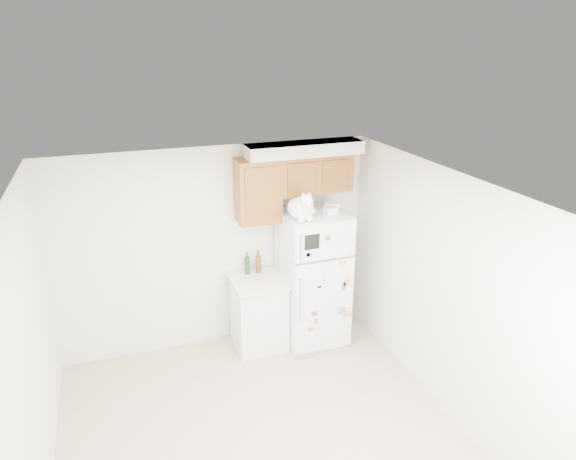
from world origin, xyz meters
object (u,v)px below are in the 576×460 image
cat (302,208)px  bottle_green (247,263)px  storage_box_front (331,211)px  refrigerator (313,278)px  bottle_amber (258,261)px  base_counter (259,312)px  storage_box_back (332,206)px

cat → bottle_green: bearing=143.5°
storage_box_front → bottle_green: size_ratio=0.51×
refrigerator → bottle_amber: refrigerator is taller
base_counter → storage_box_front: 1.55m
refrigerator → storage_box_front: (0.15, -0.12, 0.89)m
storage_box_front → bottle_amber: size_ratio=0.50×
refrigerator → bottle_amber: bearing=158.6°
refrigerator → storage_box_back: bearing=5.1°
refrigerator → cat: bearing=-144.4°
bottle_amber → bottle_green: bearing=177.4°
storage_box_front → storage_box_back: bearing=50.2°
refrigerator → bottle_green: 0.84m
storage_box_back → bottle_green: bearing=-170.6°
refrigerator → cat: size_ratio=3.24×
base_counter → bottle_green: bearing=113.7°
cat → bottle_green: cat is taller
refrigerator → base_counter: bearing=173.9°
base_counter → storage_box_front: size_ratio=6.13×
refrigerator → storage_box_back: size_ratio=9.44×
storage_box_back → bottle_green: storage_box_back is taller
storage_box_back → bottle_green: (-1.00, 0.23, -0.68)m
base_counter → storage_box_back: size_ratio=5.11×
refrigerator → bottle_green: size_ratio=5.79×
base_counter → bottle_green: (-0.08, 0.18, 0.60)m
bottle_green → bottle_amber: 0.14m
refrigerator → cat: 1.02m
refrigerator → storage_box_front: size_ratio=11.33×
cat → bottle_green: (-0.55, 0.41, -0.77)m
bottle_amber → storage_box_back: bearing=-14.7°
base_counter → bottle_amber: 0.63m
base_counter → cat: 1.47m
storage_box_back → storage_box_front: 0.16m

